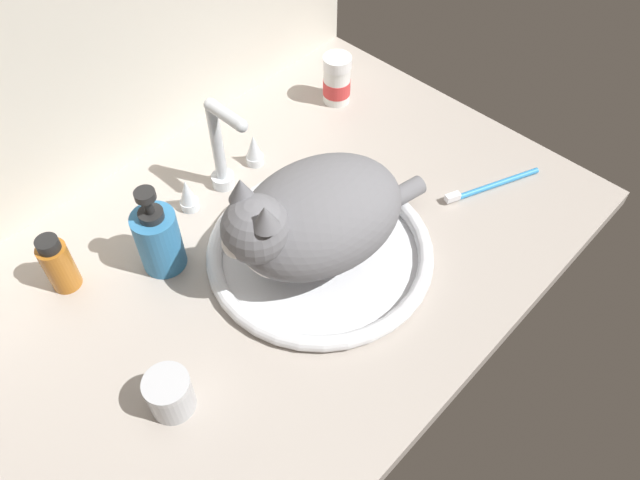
% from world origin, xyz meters
% --- Properties ---
extents(countertop, '(1.04, 0.69, 0.03)m').
position_xyz_m(countertop, '(0.00, 0.00, 0.01)').
color(countertop, '#ADA399').
rests_on(countertop, ground).
extents(backsplash_wall, '(1.04, 0.02, 0.43)m').
position_xyz_m(backsplash_wall, '(0.00, 0.36, 0.22)').
color(backsplash_wall, silver).
rests_on(backsplash_wall, ground).
extents(sink_basin, '(0.36, 0.36, 0.03)m').
position_xyz_m(sink_basin, '(0.05, -0.05, 0.04)').
color(sink_basin, white).
rests_on(sink_basin, countertop).
extents(faucet, '(0.18, 0.10, 0.18)m').
position_xyz_m(faucet, '(0.05, 0.18, 0.10)').
color(faucet, silver).
rests_on(faucet, countertop).
extents(cat, '(0.36, 0.24, 0.19)m').
position_xyz_m(cat, '(0.03, -0.05, 0.13)').
color(cat, slate).
rests_on(cat, sink_basin).
extents(metal_jar, '(0.06, 0.06, 0.06)m').
position_xyz_m(metal_jar, '(-0.27, -0.08, 0.06)').
color(metal_jar, '#B2B5BA').
rests_on(metal_jar, countertop).
extents(soap_pump_bottle, '(0.07, 0.07, 0.16)m').
position_xyz_m(soap_pump_bottle, '(-0.13, 0.12, 0.09)').
color(soap_pump_bottle, teal).
rests_on(soap_pump_bottle, countertop).
extents(pill_bottle, '(0.05, 0.05, 0.10)m').
position_xyz_m(pill_bottle, '(0.36, 0.20, 0.08)').
color(pill_bottle, white).
rests_on(pill_bottle, countertop).
extents(amber_bottle, '(0.04, 0.04, 0.10)m').
position_xyz_m(amber_bottle, '(-0.25, 0.20, 0.08)').
color(amber_bottle, '#B2661E').
rests_on(amber_bottle, countertop).
extents(toothbrush, '(0.18, 0.08, 0.02)m').
position_xyz_m(toothbrush, '(0.36, -0.16, 0.04)').
color(toothbrush, '#338CD1').
rests_on(toothbrush, countertop).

